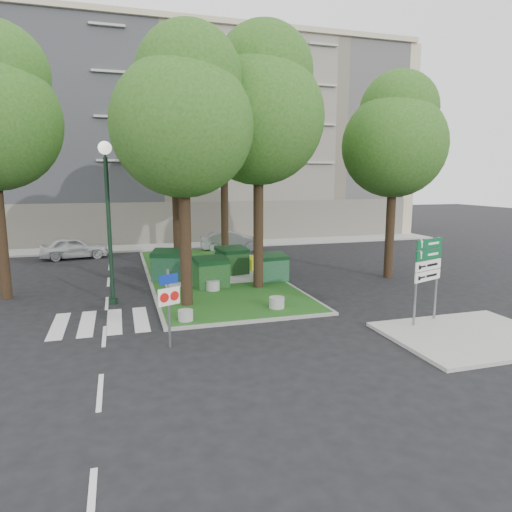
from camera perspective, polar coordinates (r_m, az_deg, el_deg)
name	(u,v)px	position (r m, az deg, el deg)	size (l,w,h in m)	color
ground	(241,323)	(15.92, -1.86, -8.40)	(120.00, 120.00, 0.00)	black
median_island	(210,275)	(23.56, -5.72, -2.32)	(6.00, 16.00, 0.12)	#164814
median_kerb	(210,275)	(23.56, -5.72, -2.34)	(6.30, 16.30, 0.10)	gray
sidewalk_corner	(470,336)	(15.99, 25.20, -9.05)	(5.00, 4.00, 0.12)	#999993
building_sidewalk	(176,246)	(33.71, -10.01, 1.21)	(42.00, 3.00, 0.12)	#999993
zebra_crossing	(128,320)	(16.87, -15.74, -7.70)	(5.00, 3.00, 0.01)	silver
apartment_building	(162,142)	(40.93, -11.65, 13.78)	(41.00, 12.00, 16.00)	tan
tree_median_near_left	(184,112)	(17.53, -8.95, 17.36)	(5.20, 5.20, 10.53)	black
tree_median_near_right	(260,105)	(20.33, 0.50, 18.30)	(5.60, 5.60, 11.46)	black
tree_median_mid	(176,137)	(23.96, -9.93, 14.42)	(4.80, 4.80, 9.99)	black
tree_median_far	(225,119)	(27.60, -3.92, 16.69)	(5.80, 5.80, 11.93)	black
tree_street_right	(396,135)	(23.67, 17.05, 14.22)	(5.00, 5.00, 10.06)	black
dumpster_a	(169,265)	(22.25, -10.77, -1.13)	(1.88, 1.59, 1.48)	#0E351E
dumpster_b	(211,273)	(20.45, -5.67, -2.07)	(1.67, 1.30, 1.40)	#103911
dumpster_c	(232,261)	(23.20, -3.01, -0.60)	(1.73, 1.38, 1.42)	black
dumpster_d	(272,267)	(21.73, 2.00, -1.41)	(1.51, 1.11, 1.34)	#144124
bollard_left	(186,315)	(15.96, -8.79, -7.33)	(0.51, 0.51, 0.37)	#979793
bollard_right	(277,302)	(17.27, 2.61, -5.82)	(0.58, 0.58, 0.41)	#969692
bollard_mid	(213,285)	(20.01, -5.43, -3.68)	(0.60, 0.60, 0.43)	gray
litter_bin	(250,263)	(24.22, -0.73, -0.86)	(0.44, 0.44, 0.78)	#C4CB17
street_lamp	(108,204)	(18.57, -18.04, 6.25)	(0.50, 0.50, 6.33)	black
traffic_sign_pole	(169,298)	(13.56, -10.88, -5.15)	(0.66, 0.33, 2.35)	slate
directional_sign	(427,267)	(16.25, 20.63, -1.31)	(1.35, 0.54, 2.86)	slate
car_white	(74,248)	(30.55, -21.77, 0.97)	(1.60, 3.97, 1.35)	silver
car_silver	(231,241)	(31.53, -3.10, 1.93)	(1.47, 4.21, 1.39)	gray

